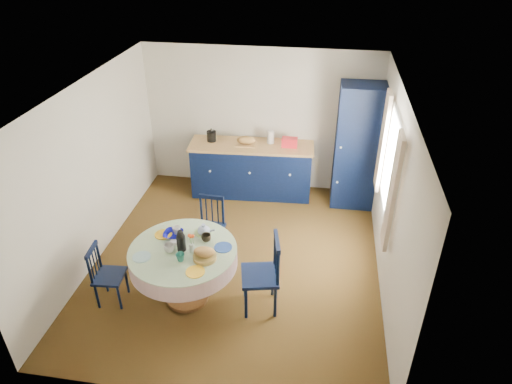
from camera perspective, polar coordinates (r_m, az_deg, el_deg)
floor at (r=6.68m, az=-2.38°, el=-8.43°), size 4.50×4.50×0.00m
ceiling at (r=5.44m, az=-2.96°, el=12.32°), size 4.50×4.50×0.00m
wall_back at (r=7.96m, az=0.57°, el=8.96°), size 4.00×0.02×2.50m
wall_left at (r=6.62m, az=-19.87°, el=2.19°), size 0.02×4.50×2.50m
wall_right at (r=5.94m, az=16.65°, el=-0.68°), size 0.02×4.50×2.50m
window at (r=6.06m, az=16.34°, el=3.04°), size 0.10×1.74×1.45m
kitchen_counter at (r=7.98m, az=-0.55°, el=2.97°), size 2.15×0.78×1.18m
pantry_cabinet at (r=7.62m, az=12.60°, el=5.48°), size 0.74×0.55×2.09m
dining_table at (r=5.71m, az=-8.98°, el=-8.08°), size 1.32×1.32×1.08m
chair_left at (r=6.08m, az=-18.19°, el=-9.78°), size 0.38×0.40×0.83m
chair_far at (r=6.57m, az=-5.78°, el=-4.32°), size 0.43×0.41×0.90m
chair_right at (r=5.64m, az=0.94°, el=-10.18°), size 0.53×0.55×1.05m
mug_a at (r=5.60m, az=-10.79°, el=-6.92°), size 0.13×0.13×0.10m
mug_b at (r=5.44m, az=-9.44°, el=-8.06°), size 0.11×0.11×0.10m
mug_c at (r=5.70m, az=-6.22°, el=-5.71°), size 0.12×0.12×0.10m
mug_d at (r=5.88m, az=-9.89°, el=-4.73°), size 0.11×0.11×0.10m
cobalt_bowl at (r=5.85m, az=-10.29°, el=-5.24°), size 0.25×0.25×0.06m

